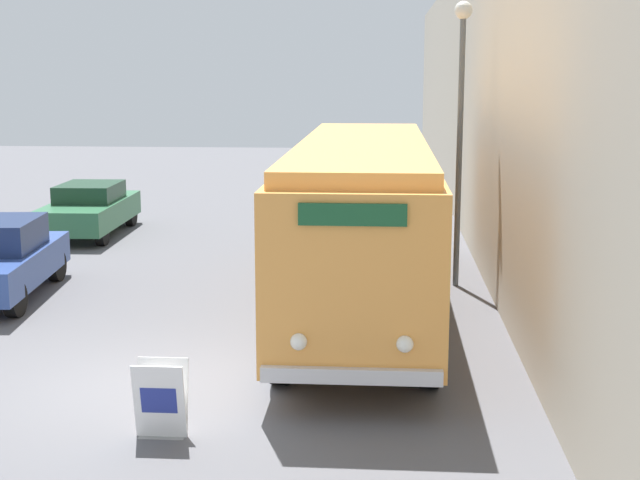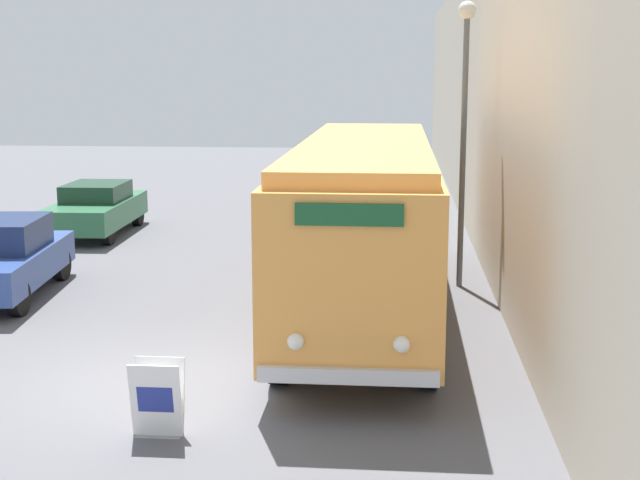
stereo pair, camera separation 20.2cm
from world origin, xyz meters
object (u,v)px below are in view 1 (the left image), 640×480
Objects in this scene: parked_car_mid at (90,209)px; vintage_bus at (363,215)px; sign_board at (161,401)px; streetlamp at (461,102)px.

vintage_bus is at bearing -45.33° from parked_car_mid.
vintage_bus reaches higher than parked_car_mid.
streetlamp reaches higher than sign_board.
parked_car_mid is at bearing 111.76° from sign_board.
parked_car_mid is (-5.35, 13.41, 0.26)m from sign_board.
vintage_bus is at bearing -131.95° from streetlamp.
vintage_bus is 10.67m from parked_car_mid.
streetlamp is at bearing -30.09° from parked_car_mid.
streetlamp is 11.34m from parked_car_mid.
streetlamp is (4.24, 8.22, 3.36)m from sign_board.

